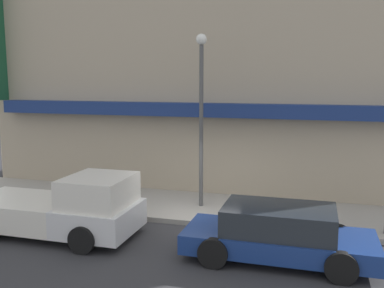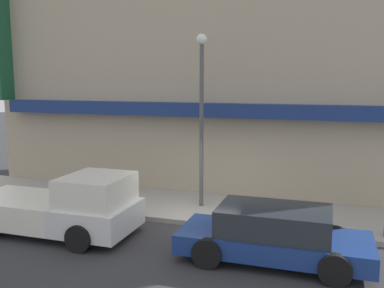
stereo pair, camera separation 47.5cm
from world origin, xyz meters
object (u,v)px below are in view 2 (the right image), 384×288
Objects in this scene: fire_hydrant at (115,196)px; street_lamp at (202,101)px; pickup_truck at (62,207)px; parked_car at (274,234)px.

street_lamp is at bearing 16.81° from fire_hydrant.
street_lamp reaches higher than pickup_truck.
street_lamp is (3.19, 3.45, 2.97)m from pickup_truck.
fire_hydrant is at bearing 154.04° from parked_car.
pickup_truck is 6.11m from parked_car.
fire_hydrant is 0.11× the size of street_lamp.
parked_car is at bearing -49.68° from street_lamp.
street_lamp is (2.87, 0.87, 3.29)m from fire_hydrant.
parked_car is 7.35× the size of fire_hydrant.
fire_hydrant is 4.45m from street_lamp.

